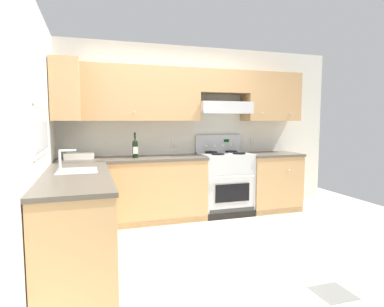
# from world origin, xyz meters

# --- Properties ---
(ground_plane) EXTENTS (7.04, 7.04, 0.00)m
(ground_plane) POSITION_xyz_m (0.00, 0.00, 0.00)
(ground_plane) COLOR beige
(floor_accent_tile) EXTENTS (0.30, 0.30, 0.01)m
(floor_accent_tile) POSITION_xyz_m (0.77, -1.19, 0.00)
(floor_accent_tile) COLOR slate
(floor_accent_tile) RESTS_ON ground_plane
(wall_back) EXTENTS (4.68, 0.57, 2.55)m
(wall_back) POSITION_xyz_m (0.40, 1.53, 1.48)
(wall_back) COLOR silver
(wall_back) RESTS_ON ground_plane
(wall_left) EXTENTS (0.47, 4.00, 2.55)m
(wall_left) POSITION_xyz_m (-1.59, 0.23, 1.34)
(wall_left) COLOR silver
(wall_left) RESTS_ON ground_plane
(counter_back_run) EXTENTS (3.60, 0.65, 0.91)m
(counter_back_run) POSITION_xyz_m (0.10, 1.24, 0.45)
(counter_back_run) COLOR tan
(counter_back_run) RESTS_ON ground_plane
(counter_left_run) EXTENTS (0.63, 1.91, 1.13)m
(counter_left_run) POSITION_xyz_m (-1.24, -0.00, 0.46)
(counter_left_run) COLOR tan
(counter_left_run) RESTS_ON ground_plane
(stove) EXTENTS (0.76, 0.62, 1.20)m
(stove) POSITION_xyz_m (0.84, 1.25, 0.48)
(stove) COLOR #B7BABC
(stove) RESTS_ON ground_plane
(wine_bottle) EXTENTS (0.08, 0.08, 0.35)m
(wine_bottle) POSITION_xyz_m (-0.51, 1.23, 1.05)
(wine_bottle) COLOR black
(wine_bottle) RESTS_ON counter_back_run
(bowl) EXTENTS (0.38, 0.22, 0.08)m
(bowl) POSITION_xyz_m (-1.25, 1.33, 0.94)
(bowl) COLOR white
(bowl) RESTS_ON counter_back_run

